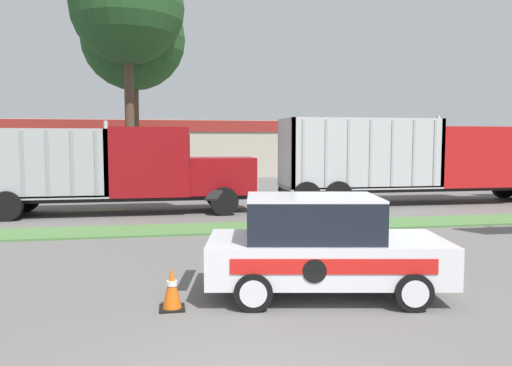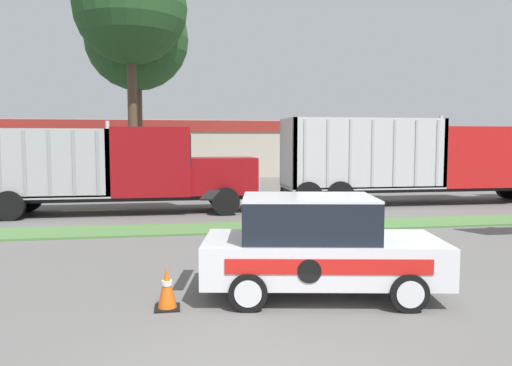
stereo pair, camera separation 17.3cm
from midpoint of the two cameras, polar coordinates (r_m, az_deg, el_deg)
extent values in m
cube|color=#517F42|center=(15.06, -6.58, -5.23)|extent=(120.00, 1.84, 0.06)
cube|color=yellow|center=(20.11, -17.78, -2.98)|extent=(2.40, 0.14, 0.01)
cube|color=yellow|center=(20.06, -2.31, -2.78)|extent=(2.40, 0.14, 0.01)
cube|color=yellow|center=(21.42, 12.18, -2.40)|extent=(2.40, 0.14, 0.01)
cube|color=yellow|center=(23.94, 24.28, -1.97)|extent=(2.40, 0.14, 0.01)
cube|color=black|center=(19.02, -17.19, -1.62)|extent=(11.45, 1.27, 0.18)
cube|color=maroon|center=(18.88, -3.61, 0.88)|extent=(2.47, 1.89, 1.35)
cube|color=#B7B7BC|center=(19.05, 0.17, 0.92)|extent=(0.06, 1.61, 1.15)
cube|color=maroon|center=(18.76, -11.55, 2.46)|extent=(2.73, 2.31, 2.46)
cube|color=black|center=(18.75, -7.33, 3.83)|extent=(0.04, 1.96, 1.11)
cylinder|color=silver|center=(18.11, -16.32, 4.56)|extent=(0.14, 0.14, 1.44)
cube|color=#ADADB2|center=(19.52, -24.79, -1.24)|extent=(6.25, 2.31, 0.12)
cube|color=#ADADB2|center=(18.87, -15.94, 2.37)|extent=(0.16, 2.31, 2.33)
cube|color=#ADADB2|center=(18.41, -25.79, 2.03)|extent=(6.25, 0.16, 2.33)
cube|color=#ADADB2|center=(20.48, -24.12, 2.31)|extent=(6.25, 0.16, 2.33)
cube|color=#99999E|center=(18.21, -24.69, 2.04)|extent=(0.10, 0.04, 2.21)
cube|color=#99999E|center=(18.02, -22.29, 2.10)|extent=(0.10, 0.04, 2.21)
cube|color=#99999E|center=(17.86, -19.84, 2.15)|extent=(0.10, 0.04, 2.21)
cube|color=#99999E|center=(17.74, -17.36, 2.20)|extent=(0.10, 0.04, 2.21)
cylinder|color=black|center=(17.84, -3.22, -2.11)|extent=(1.00, 0.30, 1.00)
cylinder|color=black|center=(20.08, -3.94, -1.35)|extent=(1.00, 0.30, 1.00)
cylinder|color=black|center=(18.51, -26.16, -2.35)|extent=(1.00, 0.30, 1.00)
cylinder|color=black|center=(20.67, -24.37, -1.59)|extent=(1.00, 0.30, 1.00)
cube|color=black|center=(22.42, 18.75, -0.60)|extent=(11.96, 1.32, 0.18)
cube|color=red|center=(23.39, 23.29, 2.79)|extent=(3.35, 2.40, 2.52)
cube|color=black|center=(24.34, 26.69, 3.77)|extent=(0.04, 2.04, 1.13)
cylinder|color=silver|center=(21.79, 20.54, 5.00)|extent=(0.14, 0.14, 1.70)
cube|color=silver|center=(21.22, 12.09, -0.33)|extent=(6.37, 2.40, 0.12)
cube|color=silver|center=(22.48, 19.54, 3.32)|extent=(0.16, 2.40, 2.78)
cube|color=silver|center=(20.21, 3.94, 3.45)|extent=(0.16, 2.40, 2.78)
cube|color=silver|center=(20.11, 13.34, 3.33)|extent=(6.37, 0.16, 2.78)
cube|color=silver|center=(22.20, 11.09, 3.49)|extent=(6.37, 0.16, 2.78)
cube|color=#B2B2B7|center=(19.12, 5.89, 3.37)|extent=(0.10, 0.04, 2.64)
cube|color=#B2B2B7|center=(19.38, 8.48, 3.36)|extent=(0.10, 0.04, 2.64)
cube|color=#B2B2B7|center=(19.68, 11.01, 3.34)|extent=(0.10, 0.04, 2.64)
cube|color=#B2B2B7|center=(20.02, 13.45, 3.32)|extent=(0.10, 0.04, 2.64)
cube|color=#B2B2B7|center=(20.39, 15.81, 3.30)|extent=(0.10, 0.04, 2.64)
cube|color=#B2B2B7|center=(20.80, 18.08, 3.27)|extent=(0.10, 0.04, 2.64)
cube|color=#B2B2B7|center=(21.24, 20.26, 3.23)|extent=(0.10, 0.04, 2.64)
cylinder|color=black|center=(26.03, 26.96, -0.36)|extent=(1.10, 0.30, 1.10)
cylinder|color=black|center=(19.30, 6.23, -1.47)|extent=(1.10, 0.30, 1.10)
cylinder|color=black|center=(21.58, 4.52, -0.80)|extent=(1.10, 0.30, 1.10)
cylinder|color=black|center=(19.69, 9.81, -1.39)|extent=(1.10, 0.30, 1.10)
cylinder|color=black|center=(21.92, 7.77, -0.74)|extent=(1.10, 0.30, 1.10)
cube|color=white|center=(8.70, 8.12, -8.47)|extent=(4.25, 2.45, 0.69)
cube|color=black|center=(8.55, 6.58, -4.04)|extent=(2.44, 1.92, 0.68)
cube|color=white|center=(8.50, 6.60, -1.64)|extent=(2.44, 1.92, 0.04)
cube|color=black|center=(8.49, -4.63, -1.36)|extent=(0.45, 1.42, 0.03)
cube|color=red|center=(7.83, 8.98, -9.46)|extent=(3.15, 0.58, 0.24)
cylinder|color=black|center=(7.81, 6.76, -10.00)|extent=(0.37, 0.08, 0.38)
cylinder|color=black|center=(8.25, 17.63, -11.85)|extent=(0.63, 0.30, 0.60)
cylinder|color=silver|center=(8.16, 17.85, -12.06)|extent=(0.42, 0.09, 0.42)
cylinder|color=black|center=(9.81, 14.75, -9.12)|extent=(0.63, 0.30, 0.60)
cylinder|color=silver|center=(9.91, 14.60, -8.98)|extent=(0.42, 0.09, 0.42)
cylinder|color=black|center=(7.91, -0.26, -12.35)|extent=(0.63, 0.30, 0.60)
cylinder|color=silver|center=(7.81, -0.27, -12.58)|extent=(0.42, 0.09, 0.42)
cylinder|color=black|center=(9.53, -0.08, -9.38)|extent=(0.63, 0.30, 0.60)
cylinder|color=silver|center=(9.63, -0.08, -9.23)|extent=(0.42, 0.09, 0.42)
cube|color=black|center=(8.20, -9.49, -13.89)|extent=(0.39, 0.39, 0.03)
cone|color=#EA5B14|center=(8.10, -9.52, -11.63)|extent=(0.30, 0.30, 0.65)
cylinder|color=white|center=(8.08, -9.53, -11.19)|extent=(0.17, 0.17, 0.08)
cube|color=#BCB29E|center=(42.37, -6.81, 4.00)|extent=(34.56, 12.00, 4.21)
cube|color=maroon|center=(36.34, -6.38, 6.50)|extent=(32.83, 0.10, 0.80)
cylinder|color=brown|center=(28.29, -13.12, 6.05)|extent=(0.46, 0.46, 6.67)
sphere|color=#234C23|center=(28.83, -13.31, 15.77)|extent=(5.57, 5.57, 5.57)
cylinder|color=brown|center=(25.18, -13.73, 7.24)|extent=(0.45, 0.45, 7.57)
sphere|color=#234C23|center=(25.96, -13.97, 18.94)|extent=(5.41, 5.41, 5.41)
camera|label=1|loc=(0.09, -89.65, 0.03)|focal=35.00mm
camera|label=2|loc=(0.09, 90.35, -0.03)|focal=35.00mm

